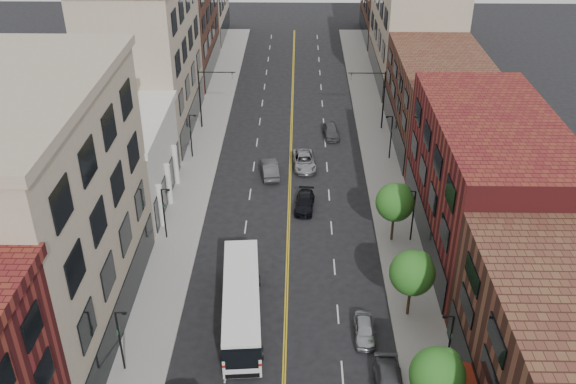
# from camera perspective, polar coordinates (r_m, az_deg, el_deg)

# --- Properties ---
(sidewalk_left) EXTENTS (4.00, 110.00, 0.15)m
(sidewalk_left) POSITION_cam_1_polar(r_m,az_deg,el_deg) (68.23, -8.26, 1.18)
(sidewalk_left) COLOR gray
(sidewalk_left) RESTS_ON ground
(sidewalk_right) EXTENTS (4.00, 110.00, 0.15)m
(sidewalk_right) POSITION_cam_1_polar(r_m,az_deg,el_deg) (67.99, 8.63, 1.03)
(sidewalk_right) COLOR gray
(sidewalk_right) RESTS_ON ground
(bldg_l_tanoffice) EXTENTS (10.00, 22.00, 18.00)m
(bldg_l_tanoffice) POSITION_cam_1_polar(r_m,az_deg,el_deg) (47.39, -21.27, -2.36)
(bldg_l_tanoffice) COLOR tan
(bldg_l_tanoffice) RESTS_ON ground
(bldg_l_white) EXTENTS (10.00, 14.00, 8.00)m
(bldg_l_white) POSITION_cam_1_polar(r_m,az_deg,el_deg) (64.49, -15.17, 2.51)
(bldg_l_white) COLOR silver
(bldg_l_white) RESTS_ON ground
(bldg_l_far_a) EXTENTS (10.00, 20.00, 18.00)m
(bldg_l_far_a) POSITION_cam_1_polar(r_m,az_deg,el_deg) (77.75, -12.57, 11.67)
(bldg_l_far_a) COLOR tan
(bldg_l_far_a) RESTS_ON ground
(bldg_l_far_b) EXTENTS (10.00, 20.00, 15.00)m
(bldg_l_far_b) POSITION_cam_1_polar(r_m,az_deg,el_deg) (96.91, -9.96, 14.67)
(bldg_l_far_b) COLOR #592E23
(bldg_l_far_b) RESTS_ON ground
(bldg_r_mid) EXTENTS (10.00, 22.00, 12.00)m
(bldg_r_mid) POSITION_cam_1_polar(r_m,az_deg,el_deg) (57.21, 17.30, 0.72)
(bldg_r_mid) COLOR maroon
(bldg_r_mid) RESTS_ON ground
(bldg_r_far_a) EXTENTS (10.00, 20.00, 10.00)m
(bldg_r_far_a) POSITION_cam_1_polar(r_m,az_deg,el_deg) (76.00, 13.34, 7.91)
(bldg_r_far_a) COLOR #592E23
(bldg_r_far_a) RESTS_ON ground
(bldg_r_far_b) EXTENTS (10.00, 22.00, 14.00)m
(bldg_r_far_b) POSITION_cam_1_polar(r_m,az_deg,el_deg) (94.86, 11.11, 13.91)
(bldg_r_far_b) COLOR tan
(bldg_r_far_b) RESTS_ON ground
(bldg_r_far_c) EXTENTS (10.00, 18.00, 11.00)m
(bldg_r_far_c) POSITION_cam_1_polar(r_m,az_deg,el_deg) (114.32, 9.47, 16.05)
(bldg_r_far_c) COLOR #592E23
(bldg_r_far_c) RESTS_ON ground
(tree_r_1) EXTENTS (3.40, 3.40, 5.59)m
(tree_r_1) POSITION_cam_1_polar(r_m,az_deg,el_deg) (41.01, 13.24, -15.41)
(tree_r_1) COLOR black
(tree_r_1) RESTS_ON sidewalk_right
(tree_r_2) EXTENTS (3.40, 3.40, 5.59)m
(tree_r_2) POSITION_cam_1_polar(r_m,az_deg,el_deg) (48.36, 11.08, -6.94)
(tree_r_2) COLOR black
(tree_r_2) RESTS_ON sidewalk_right
(tree_r_3) EXTENTS (3.40, 3.40, 5.59)m
(tree_r_3) POSITION_cam_1_polar(r_m,az_deg,el_deg) (56.53, 9.57, -0.80)
(tree_r_3) COLOR black
(tree_r_3) RESTS_ON sidewalk_right
(lamp_l_1) EXTENTS (0.81, 0.55, 5.05)m
(lamp_l_1) POSITION_cam_1_polar(r_m,az_deg,el_deg) (45.27, -14.70, -12.41)
(lamp_l_1) COLOR black
(lamp_l_1) RESTS_ON sidewalk_left
(lamp_l_2) EXTENTS (0.81, 0.55, 5.05)m
(lamp_l_2) POSITION_cam_1_polar(r_m,az_deg,el_deg) (57.64, -10.94, -1.64)
(lamp_l_2) COLOR black
(lamp_l_2) RESTS_ON sidewalk_left
(lamp_l_3) EXTENTS (0.81, 0.55, 5.05)m
(lamp_l_3) POSITION_cam_1_polar(r_m,az_deg,el_deg) (71.47, -8.61, 5.16)
(lamp_l_3) COLOR black
(lamp_l_3) RESTS_ON sidewalk_left
(lamp_r_1) EXTENTS (0.81, 0.55, 5.05)m
(lamp_r_1) POSITION_cam_1_polar(r_m,az_deg,el_deg) (44.87, 14.13, -12.78)
(lamp_r_1) COLOR black
(lamp_r_1) RESTS_ON sidewalk_right
(lamp_r_2) EXTENTS (0.81, 0.55, 5.05)m
(lamp_r_2) POSITION_cam_1_polar(r_m,az_deg,el_deg) (57.33, 11.03, -1.84)
(lamp_r_2) COLOR black
(lamp_r_2) RESTS_ON sidewalk_right
(lamp_r_3) EXTENTS (0.81, 0.55, 5.05)m
(lamp_r_3) POSITION_cam_1_polar(r_m,az_deg,el_deg) (71.22, 9.12, 5.03)
(lamp_r_3) COLOR black
(lamp_r_3) RESTS_ON sidewalk_right
(signal_mast_left) EXTENTS (4.49, 0.18, 7.20)m
(signal_mast_left) POSITION_cam_1_polar(r_m,az_deg,el_deg) (77.97, -7.33, 8.79)
(signal_mast_left) COLOR black
(signal_mast_left) RESTS_ON sidewalk_left
(signal_mast_right) EXTENTS (4.49, 0.18, 7.20)m
(signal_mast_right) POSITION_cam_1_polar(r_m,az_deg,el_deg) (77.75, 8.00, 8.68)
(signal_mast_right) COLOR black
(signal_mast_right) RESTS_ON sidewalk_right
(city_bus) EXTENTS (3.69, 12.38, 3.14)m
(city_bus) POSITION_cam_1_polar(r_m,az_deg,el_deg) (48.54, -4.15, -9.67)
(city_bus) COLOR white
(city_bus) RESTS_ON ground
(car_parked_mid) EXTENTS (1.91, 4.69, 1.36)m
(car_parked_mid) POSITION_cam_1_polar(r_m,az_deg,el_deg) (44.60, 8.99, -16.54)
(car_parked_mid) COLOR #444449
(car_parked_mid) RESTS_ON ground
(car_parked_far) EXTENTS (1.56, 3.79, 1.28)m
(car_parked_far) POSITION_cam_1_polar(r_m,az_deg,el_deg) (48.19, 6.82, -12.06)
(car_parked_far) COLOR #9D9FA4
(car_parked_far) RESTS_ON ground
(car_lane_behind) EXTENTS (2.23, 4.85, 1.54)m
(car_lane_behind) POSITION_cam_1_polar(r_m,az_deg,el_deg) (68.02, -1.61, 2.08)
(car_lane_behind) COLOR #424246
(car_lane_behind) RESTS_ON ground
(car_lane_a) EXTENTS (2.17, 4.53, 1.27)m
(car_lane_a) POSITION_cam_1_polar(r_m,az_deg,el_deg) (62.26, 1.49, -0.96)
(car_lane_a) COLOR black
(car_lane_a) RESTS_ON ground
(car_lane_b) EXTENTS (2.88, 5.39, 1.44)m
(car_lane_b) POSITION_cam_1_polar(r_m,az_deg,el_deg) (69.70, 1.44, 2.77)
(car_lane_b) COLOR #95969C
(car_lane_b) RESTS_ON ground
(car_lane_c) EXTENTS (2.05, 4.41, 1.46)m
(car_lane_c) POSITION_cam_1_polar(r_m,az_deg,el_deg) (76.80, 3.85, 5.45)
(car_lane_c) COLOR #434347
(car_lane_c) RESTS_ON ground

